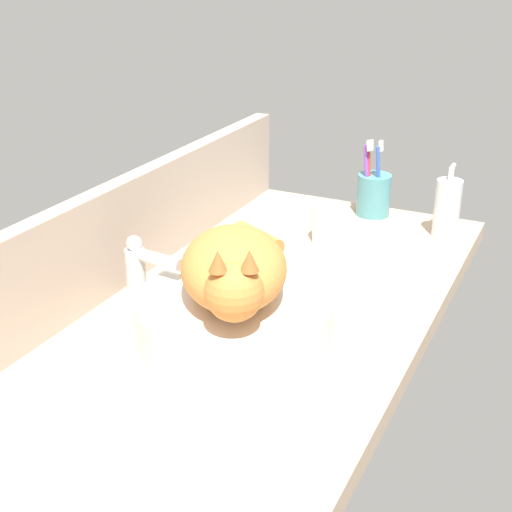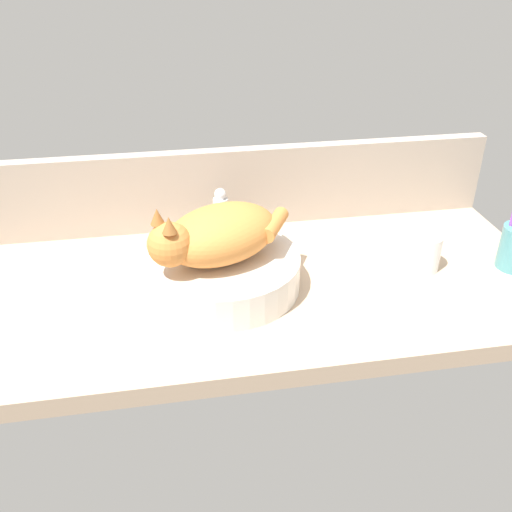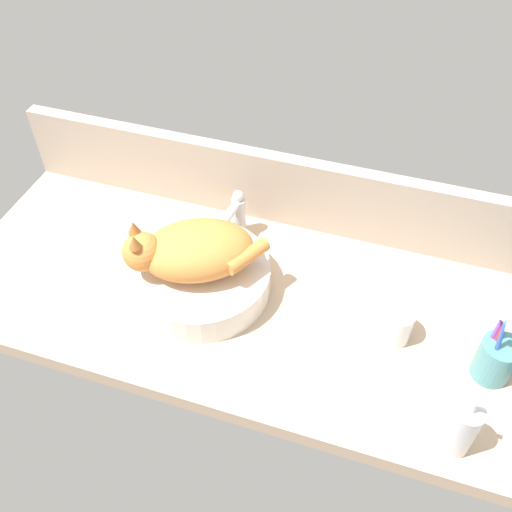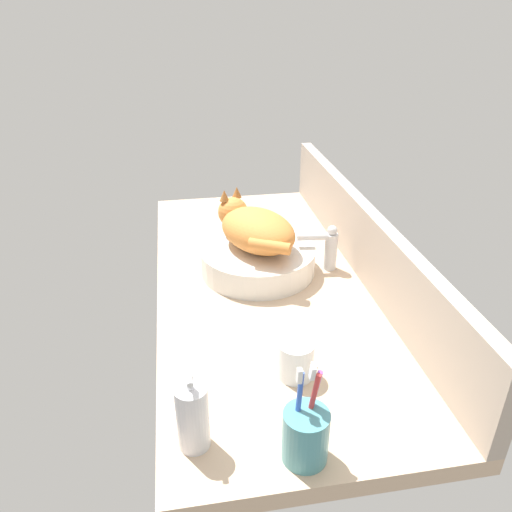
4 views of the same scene
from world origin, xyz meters
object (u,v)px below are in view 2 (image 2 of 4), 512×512
at_px(sink_basin, 223,272).
at_px(water_glass, 423,254).
at_px(cat, 216,235).
at_px(faucet, 221,215).

relative_size(sink_basin, water_glass, 3.98).
bearing_deg(water_glass, cat, -178.93).
bearing_deg(cat, faucet, 80.96).
distance_m(cat, faucet, 0.21).
bearing_deg(faucet, cat, -99.04).
height_order(faucet, water_glass, faucet).
bearing_deg(water_glass, faucet, 155.55).
bearing_deg(sink_basin, water_glass, 0.20).
bearing_deg(sink_basin, faucet, 83.99).
xyz_separation_m(sink_basin, water_glass, (0.45, 0.00, -0.00)).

